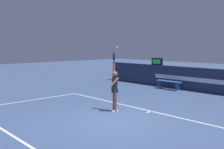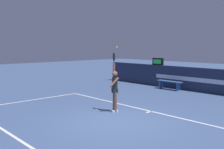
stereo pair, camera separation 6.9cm
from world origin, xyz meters
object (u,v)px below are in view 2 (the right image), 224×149
(tennis_player, at_px, (115,88))
(courtside_bench_far, at_px, (169,83))
(speed_display, at_px, (158,62))
(tennis_ball, at_px, (117,47))

(tennis_player, relative_size, courtside_bench_far, 1.45)
(courtside_bench_far, bearing_deg, speed_display, 154.85)
(tennis_player, bearing_deg, courtside_bench_far, 104.53)
(tennis_player, xyz_separation_m, tennis_ball, (0.30, -0.18, 1.56))
(speed_display, relative_size, tennis_ball, 11.69)
(speed_display, distance_m, courtside_bench_far, 1.88)
(tennis_player, bearing_deg, tennis_ball, -30.62)
(tennis_ball, xyz_separation_m, courtside_bench_far, (-1.81, 6.01, -2.12))
(speed_display, xyz_separation_m, tennis_ball, (3.14, -6.64, 0.95))
(tennis_player, relative_size, tennis_ball, 35.51)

